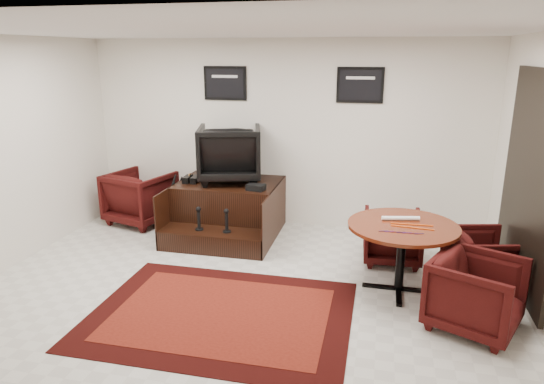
{
  "coord_description": "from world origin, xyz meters",
  "views": [
    {
      "loc": [
        1.43,
        -4.62,
        2.59
      ],
      "look_at": [
        0.18,
        0.9,
        0.96
      ],
      "focal_mm": 32.0,
      "sensor_mm": 36.0,
      "label": 1
    }
  ],
  "objects_px": {
    "shine_chair": "(230,151)",
    "armchair_side": "(140,195)",
    "meeting_table": "(403,233)",
    "table_chair_corner": "(477,291)",
    "shine_podium": "(228,210)",
    "table_chair_back": "(392,234)",
    "table_chair_window": "(482,256)"
  },
  "relations": [
    {
      "from": "armchair_side",
      "to": "meeting_table",
      "type": "xyz_separation_m",
      "value": [
        3.92,
        -1.46,
        0.24
      ]
    },
    {
      "from": "meeting_table",
      "to": "shine_podium",
      "type": "bearing_deg",
      "value": 151.88
    },
    {
      "from": "table_chair_back",
      "to": "table_chair_corner",
      "type": "distance_m",
      "value": 1.65
    },
    {
      "from": "shine_chair",
      "to": "table_chair_back",
      "type": "bearing_deg",
      "value": 149.38
    },
    {
      "from": "table_chair_window",
      "to": "table_chair_corner",
      "type": "height_order",
      "value": "table_chair_corner"
    },
    {
      "from": "table_chair_corner",
      "to": "table_chair_back",
      "type": "bearing_deg",
      "value": 52.89
    },
    {
      "from": "shine_chair",
      "to": "shine_podium",
      "type": "bearing_deg",
      "value": 74.7
    },
    {
      "from": "armchair_side",
      "to": "table_chair_window",
      "type": "relative_size",
      "value": 1.26
    },
    {
      "from": "shine_podium",
      "to": "table_chair_back",
      "type": "xyz_separation_m",
      "value": [
        2.36,
        -0.49,
        0.01
      ]
    },
    {
      "from": "shine_chair",
      "to": "armchair_side",
      "type": "bearing_deg",
      "value": -15.83
    },
    {
      "from": "shine_chair",
      "to": "table_chair_back",
      "type": "height_order",
      "value": "shine_chair"
    },
    {
      "from": "shine_podium",
      "to": "shine_chair",
      "type": "height_order",
      "value": "shine_chair"
    },
    {
      "from": "shine_podium",
      "to": "armchair_side",
      "type": "relative_size",
      "value": 1.7
    },
    {
      "from": "meeting_table",
      "to": "table_chair_corner",
      "type": "height_order",
      "value": "table_chair_corner"
    },
    {
      "from": "shine_podium",
      "to": "table_chair_window",
      "type": "xyz_separation_m",
      "value": [
        3.34,
        -0.97,
        0.0
      ]
    },
    {
      "from": "table_chair_back",
      "to": "table_chair_window",
      "type": "relative_size",
      "value": 1.02
    },
    {
      "from": "armchair_side",
      "to": "table_chair_corner",
      "type": "height_order",
      "value": "armchair_side"
    },
    {
      "from": "shine_chair",
      "to": "armchair_side",
      "type": "relative_size",
      "value": 1.01
    },
    {
      "from": "table_chair_window",
      "to": "table_chair_corner",
      "type": "relative_size",
      "value": 0.89
    },
    {
      "from": "shine_podium",
      "to": "table_chair_corner",
      "type": "height_order",
      "value": "table_chair_corner"
    },
    {
      "from": "shine_podium",
      "to": "meeting_table",
      "type": "xyz_separation_m",
      "value": [
        2.43,
        -1.3,
        0.34
      ]
    },
    {
      "from": "shine_chair",
      "to": "table_chair_window",
      "type": "distance_m",
      "value": 3.63
    },
    {
      "from": "armchair_side",
      "to": "table_chair_back",
      "type": "relative_size",
      "value": 1.24
    },
    {
      "from": "shine_podium",
      "to": "table_chair_back",
      "type": "relative_size",
      "value": 2.11
    },
    {
      "from": "shine_chair",
      "to": "meeting_table",
      "type": "distance_m",
      "value": 2.88
    },
    {
      "from": "armchair_side",
      "to": "meeting_table",
      "type": "relative_size",
      "value": 0.75
    },
    {
      "from": "meeting_table",
      "to": "table_chair_back",
      "type": "relative_size",
      "value": 1.66
    },
    {
      "from": "shine_chair",
      "to": "table_chair_back",
      "type": "xyz_separation_m",
      "value": [
        2.36,
        -0.65,
        -0.86
      ]
    },
    {
      "from": "table_chair_back",
      "to": "table_chair_window",
      "type": "xyz_separation_m",
      "value": [
        0.99,
        -0.47,
        -0.01
      ]
    },
    {
      "from": "meeting_table",
      "to": "table_chair_window",
      "type": "bearing_deg",
      "value": 20.25
    },
    {
      "from": "shine_chair",
      "to": "meeting_table",
      "type": "xyz_separation_m",
      "value": [
        2.43,
        -1.45,
        -0.53
      ]
    },
    {
      "from": "table_chair_corner",
      "to": "shine_podium",
      "type": "bearing_deg",
      "value": 83.13
    }
  ]
}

